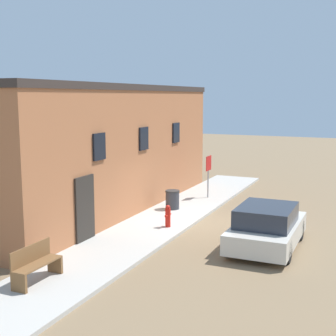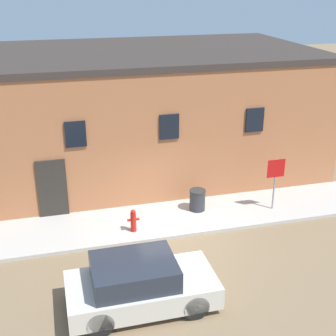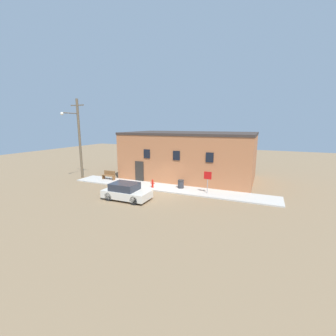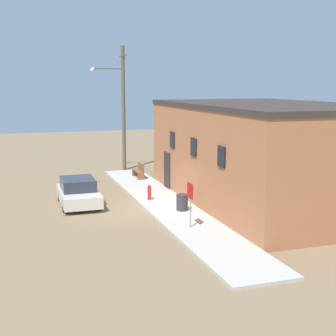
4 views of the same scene
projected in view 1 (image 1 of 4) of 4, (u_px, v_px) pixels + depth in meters
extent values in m
plane|color=#846B4C|center=(197.00, 224.00, 17.40)|extent=(80.00, 80.00, 0.00)
cube|color=#BCB7AD|center=(166.00, 219.00, 17.89)|extent=(20.06, 2.49, 0.11)
cube|color=#B26B42|center=(59.00, 149.00, 20.12)|extent=(13.95, 8.09, 4.91)
cube|color=#382D28|center=(57.00, 88.00, 19.73)|extent=(14.05, 8.19, 0.24)
cube|color=black|center=(99.00, 147.00, 15.46)|extent=(0.70, 0.08, 0.90)
cube|color=black|center=(144.00, 139.00, 18.40)|extent=(0.70, 0.08, 0.90)
cube|color=black|center=(176.00, 133.00, 21.34)|extent=(0.70, 0.08, 0.90)
cube|color=#2D2823|center=(85.00, 210.00, 14.92)|extent=(1.00, 0.08, 2.20)
cylinder|color=red|center=(168.00, 218.00, 16.53)|extent=(0.19, 0.19, 0.66)
sphere|color=red|center=(168.00, 207.00, 16.47)|extent=(0.17, 0.17, 0.17)
cylinder|color=red|center=(166.00, 216.00, 16.38)|extent=(0.10, 0.09, 0.09)
cylinder|color=red|center=(170.00, 214.00, 16.65)|extent=(0.10, 0.09, 0.09)
cylinder|color=gray|center=(208.00, 177.00, 21.24)|extent=(0.06, 0.06, 1.91)
cube|color=red|center=(209.00, 163.00, 21.14)|extent=(0.66, 0.02, 0.66)
cube|color=brown|center=(19.00, 283.00, 11.01)|extent=(0.08, 0.44, 0.44)
cube|color=brown|center=(55.00, 264.00, 12.25)|extent=(0.08, 0.44, 0.44)
cube|color=brown|center=(38.00, 264.00, 11.59)|extent=(1.45, 0.44, 0.04)
cube|color=brown|center=(31.00, 254.00, 11.64)|extent=(1.45, 0.04, 0.44)
cylinder|color=#333338|center=(172.00, 200.00, 19.17)|extent=(0.56, 0.56, 0.71)
cylinder|color=#2D2D2D|center=(172.00, 191.00, 19.11)|extent=(0.59, 0.59, 0.06)
cylinder|color=black|center=(250.00, 224.00, 16.07)|extent=(0.68, 0.20, 0.68)
cylinder|color=black|center=(300.00, 230.00, 15.41)|extent=(0.68, 0.20, 0.68)
cylinder|color=black|center=(231.00, 244.00, 13.92)|extent=(0.68, 0.20, 0.68)
cylinder|color=black|center=(287.00, 251.00, 13.26)|extent=(0.68, 0.20, 0.68)
cube|color=beige|center=(267.00, 232.00, 14.64)|extent=(3.84, 1.85, 0.60)
cube|color=#282D38|center=(266.00, 215.00, 14.38)|extent=(2.11, 1.63, 0.58)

